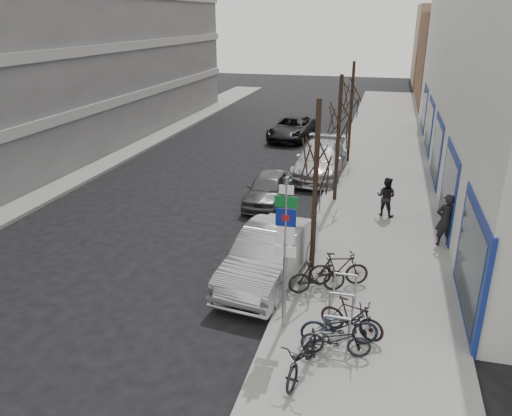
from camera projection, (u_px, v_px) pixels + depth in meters
The scene contains 25 objects.
ground at pixel (197, 317), 13.62m from camera, with size 120.00×120.00×0.00m, color black.
sidewalk_east at pixel (378, 205), 21.54m from camera, with size 5.00×70.00×0.15m, color slate.
sidewalk_west at pixel (65, 177), 25.23m from camera, with size 3.00×70.00×0.15m, color slate.
brick_building_far at pixel (489, 60), 45.18m from camera, with size 12.00×14.00×8.00m, color brown.
tan_building_far at pixel (473, 45), 58.42m from camera, with size 13.00×12.00×9.00m, color #937A5B.
highway_sign_pole at pixel (285, 246), 12.15m from camera, with size 0.55×0.10×4.20m.
bike_rack at pixel (341, 304), 13.02m from camera, with size 0.66×2.26×0.83m.
tree_near at pixel (317, 146), 14.68m from camera, with size 1.80×1.80×5.50m.
tree_mid at pixel (340, 109), 20.54m from camera, with size 1.80×1.80×5.50m.
tree_far at pixel (352, 88), 26.41m from camera, with size 1.80×1.80×5.50m.
meter_front at pixel (296, 249), 15.48m from camera, with size 0.10×0.08×1.27m.
meter_mid at pixel (320, 193), 20.44m from camera, with size 0.10×0.08×1.27m.
meter_back at pixel (335, 158), 25.41m from camera, with size 0.10×0.08×1.27m.
bike_near_left at pixel (303, 353), 11.02m from camera, with size 0.57×1.88×1.15m, color black.
bike_near_right at pixel (352, 317), 12.43m from camera, with size 0.51×1.70×1.03m, color black.
bike_mid_curb at pixel (340, 323), 12.08m from camera, with size 0.58×1.90×1.16m, color black.
bike_mid_inner at pixel (317, 276), 14.39m from camera, with size 0.51×1.72×1.04m, color black.
bike_far_curb at pixel (336, 337), 11.69m from camera, with size 0.50×1.66×1.01m, color black.
bike_far_inner at pixel (339, 268), 14.77m from camera, with size 0.54×1.81×1.10m, color black.
parked_car_front at pixel (269, 255), 15.27m from camera, with size 1.77×5.07×1.67m, color #ABABB0.
parked_car_mid at pixel (268, 189), 21.65m from camera, with size 1.61×4.01×1.37m, color #4D4D52.
parked_car_back at pixel (320, 160), 25.40m from camera, with size 2.33×5.72×1.66m, color #B7B6BC.
lane_car at pixel (292, 128), 33.13m from camera, with size 2.43×5.27×1.47m, color black.
pedestrian_near at pixel (446, 220), 17.24m from camera, with size 0.69×0.45×1.89m, color black.
pedestrian_far at pixel (386, 196), 19.88m from camera, with size 0.60×0.41×1.63m, color black.
Camera 1 is at (4.51, -10.84, 7.68)m, focal length 35.00 mm.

